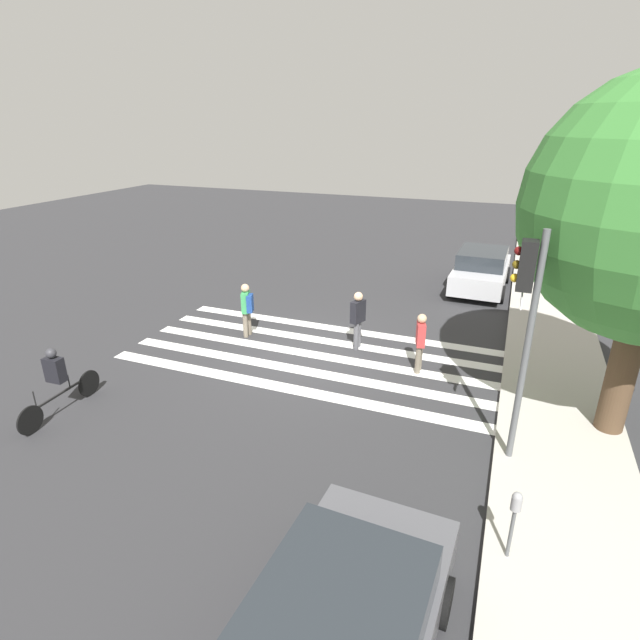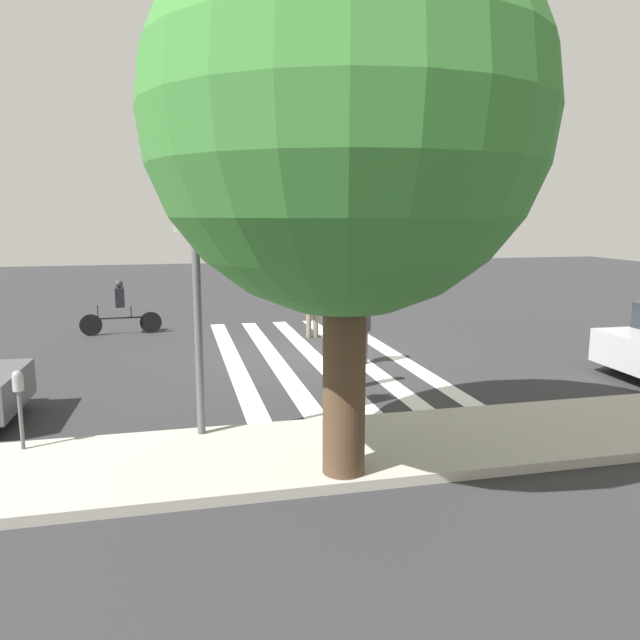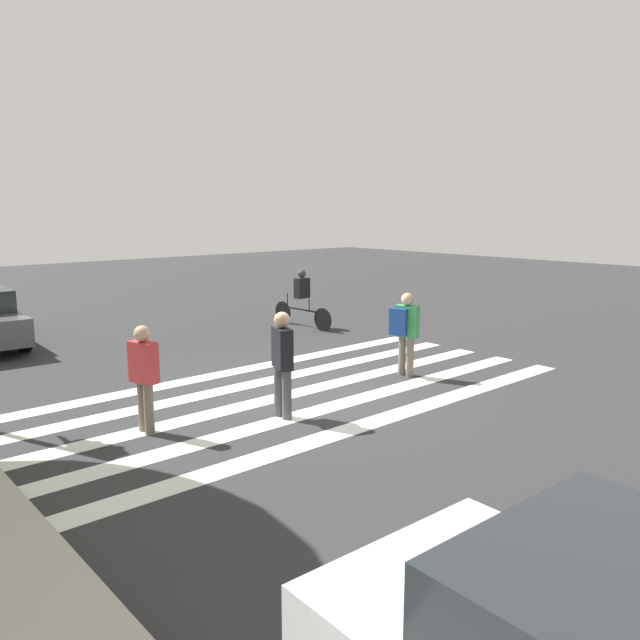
% 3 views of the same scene
% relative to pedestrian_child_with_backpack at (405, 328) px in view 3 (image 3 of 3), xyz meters
% --- Properties ---
extents(ground_plane, '(60.00, 60.00, 0.00)m').
position_rel_pedestrian_child_with_backpack_xyz_m(ground_plane, '(0.48, 2.26, -0.96)').
color(ground_plane, '#2D2D30').
extents(crosswalk_stripes, '(4.35, 10.00, 0.01)m').
position_rel_pedestrian_child_with_backpack_xyz_m(crosswalk_stripes, '(0.48, 2.26, -0.95)').
color(crosswalk_stripes, white).
rests_on(crosswalk_stripes, ground_plane).
extents(pedestrian_child_with_backpack, '(0.50, 0.47, 1.63)m').
position_rel_pedestrian_child_with_backpack_xyz_m(pedestrian_child_with_backpack, '(0.00, 0.00, 0.00)').
color(pedestrian_child_with_backpack, '#6B6051').
rests_on(pedestrian_child_with_backpack, ground_plane).
extents(pedestrian_adult_yellow_jacket, '(0.51, 0.35, 1.68)m').
position_rel_pedestrian_child_with_backpack_xyz_m(pedestrian_adult_yellow_jacket, '(-0.39, 3.30, -0.01)').
color(pedestrian_adult_yellow_jacket, '#4C4C51').
rests_on(pedestrian_adult_yellow_jacket, ground_plane).
extents(pedestrian_adult_tall_backpack, '(0.48, 0.31, 1.59)m').
position_rel_pedestrian_child_with_backpack_xyz_m(pedestrian_adult_tall_backpack, '(0.40, 5.20, -0.06)').
color(pedestrian_adult_tall_backpack, '#6B6051').
rests_on(pedestrian_adult_tall_backpack, ground_plane).
extents(cyclist_mid_street, '(2.27, 0.41, 1.58)m').
position_rel_pedestrian_child_with_backpack_xyz_m(cyclist_mid_street, '(5.25, -1.76, -0.10)').
color(cyclist_mid_street, black).
rests_on(cyclist_mid_street, ground_plane).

